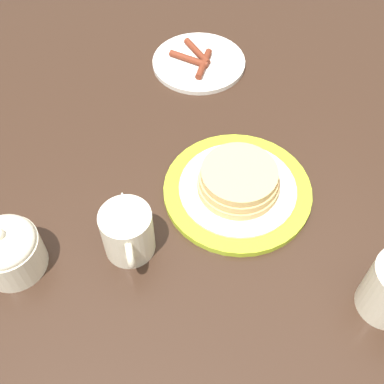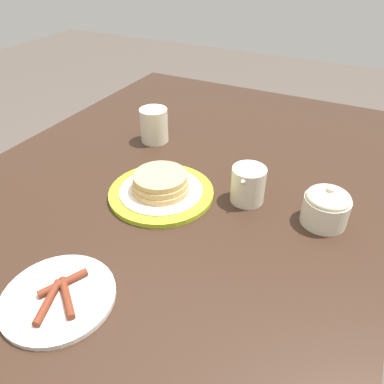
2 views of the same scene
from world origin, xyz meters
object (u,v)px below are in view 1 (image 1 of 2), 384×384
object	(u,v)px
side_plate_bacon	(197,62)
sugar_bowl	(8,250)
pancake_plate	(239,185)
creamer_pitcher	(128,231)

from	to	relation	value
side_plate_bacon	sugar_bowl	size ratio (longest dim) A/B	2.01
side_plate_bacon	sugar_bowl	distance (m)	0.56
pancake_plate	creamer_pitcher	world-z (taller)	creamer_pitcher
creamer_pitcher	sugar_bowl	world-z (taller)	creamer_pitcher
pancake_plate	sugar_bowl	world-z (taller)	sugar_bowl
creamer_pitcher	side_plate_bacon	bearing A→B (deg)	156.14
pancake_plate	creamer_pitcher	xyz separation A→B (m)	(0.07, -0.19, 0.03)
side_plate_bacon	sugar_bowl	world-z (taller)	sugar_bowl
pancake_plate	sugar_bowl	xyz separation A→B (m)	(0.07, -0.37, 0.02)
creamer_pitcher	sugar_bowl	bearing A→B (deg)	-90.39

